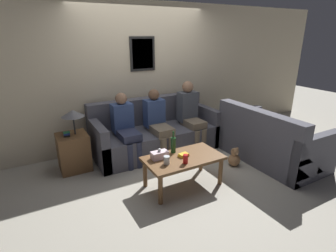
{
  "coord_description": "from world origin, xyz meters",
  "views": [
    {
      "loc": [
        -1.96,
        -3.47,
        2.04
      ],
      "look_at": [
        -0.1,
        -0.11,
        0.69
      ],
      "focal_mm": 28.0,
      "sensor_mm": 36.0,
      "label": 1
    }
  ],
  "objects_px": {
    "couch_main": "(155,134)",
    "wine_bottle": "(173,144)",
    "coffee_table": "(183,161)",
    "drinking_glass": "(167,160)",
    "couch_side": "(269,143)",
    "person_right": "(190,113)",
    "teddy_bear": "(234,158)",
    "person_left": "(125,126)",
    "person_middle": "(158,121)"
  },
  "relations": [
    {
      "from": "wine_bottle",
      "to": "couch_main",
      "type": "bearing_deg",
      "value": 77.36
    },
    {
      "from": "teddy_bear",
      "to": "coffee_table",
      "type": "bearing_deg",
      "value": -174.93
    },
    {
      "from": "couch_main",
      "to": "wine_bottle",
      "type": "distance_m",
      "value": 1.15
    },
    {
      "from": "coffee_table",
      "to": "wine_bottle",
      "type": "distance_m",
      "value": 0.27
    },
    {
      "from": "couch_main",
      "to": "couch_side",
      "type": "bearing_deg",
      "value": -41.6
    },
    {
      "from": "wine_bottle",
      "to": "person_right",
      "type": "bearing_deg",
      "value": 45.66
    },
    {
      "from": "person_left",
      "to": "person_middle",
      "type": "relative_size",
      "value": 0.99
    },
    {
      "from": "coffee_table",
      "to": "wine_bottle",
      "type": "height_order",
      "value": "wine_bottle"
    },
    {
      "from": "couch_side",
      "to": "person_right",
      "type": "xyz_separation_m",
      "value": [
        -0.85,
        1.14,
        0.35
      ]
    },
    {
      "from": "couch_side",
      "to": "person_left",
      "type": "distance_m",
      "value": 2.42
    },
    {
      "from": "person_left",
      "to": "person_right",
      "type": "xyz_separation_m",
      "value": [
        1.26,
        -0.03,
        0.05
      ]
    },
    {
      "from": "teddy_bear",
      "to": "drinking_glass",
      "type": "bearing_deg",
      "value": -173.23
    },
    {
      "from": "couch_side",
      "to": "couch_main",
      "type": "bearing_deg",
      "value": 48.4
    },
    {
      "from": "couch_side",
      "to": "drinking_glass",
      "type": "distance_m",
      "value": 2.0
    },
    {
      "from": "person_right",
      "to": "couch_side",
      "type": "bearing_deg",
      "value": -53.41
    },
    {
      "from": "coffee_table",
      "to": "person_right",
      "type": "relative_size",
      "value": 0.87
    },
    {
      "from": "person_left",
      "to": "teddy_bear",
      "type": "bearing_deg",
      "value": -35.66
    },
    {
      "from": "couch_main",
      "to": "wine_bottle",
      "type": "height_order",
      "value": "couch_main"
    },
    {
      "from": "person_left",
      "to": "coffee_table",
      "type": "bearing_deg",
      "value": -70.07
    },
    {
      "from": "couch_side",
      "to": "coffee_table",
      "type": "xyz_separation_m",
      "value": [
        -1.69,
        0.03,
        0.07
      ]
    },
    {
      "from": "person_middle",
      "to": "wine_bottle",
      "type": "bearing_deg",
      "value": -103.23
    },
    {
      "from": "wine_bottle",
      "to": "person_middle",
      "type": "bearing_deg",
      "value": 76.77
    },
    {
      "from": "couch_main",
      "to": "wine_bottle",
      "type": "relative_size",
      "value": 7.08
    },
    {
      "from": "person_middle",
      "to": "person_left",
      "type": "bearing_deg",
      "value": 176.81
    },
    {
      "from": "person_right",
      "to": "coffee_table",
      "type": "bearing_deg",
      "value": -127.28
    },
    {
      "from": "couch_main",
      "to": "coffee_table",
      "type": "height_order",
      "value": "couch_main"
    },
    {
      "from": "drinking_glass",
      "to": "person_right",
      "type": "relative_size",
      "value": 0.09
    },
    {
      "from": "drinking_glass",
      "to": "couch_main",
      "type": "bearing_deg",
      "value": 69.91
    },
    {
      "from": "couch_main",
      "to": "person_right",
      "type": "bearing_deg",
      "value": -16.02
    },
    {
      "from": "couch_side",
      "to": "person_right",
      "type": "relative_size",
      "value": 1.36
    },
    {
      "from": "person_right",
      "to": "teddy_bear",
      "type": "distance_m",
      "value": 1.16
    },
    {
      "from": "coffee_table",
      "to": "couch_main",
      "type": "bearing_deg",
      "value": 81.25
    },
    {
      "from": "person_middle",
      "to": "teddy_bear",
      "type": "relative_size",
      "value": 3.7
    },
    {
      "from": "drinking_glass",
      "to": "teddy_bear",
      "type": "xyz_separation_m",
      "value": [
        1.34,
        0.16,
        -0.36
      ]
    },
    {
      "from": "couch_side",
      "to": "wine_bottle",
      "type": "distance_m",
      "value": 1.77
    },
    {
      "from": "wine_bottle",
      "to": "teddy_bear",
      "type": "relative_size",
      "value": 1.02
    },
    {
      "from": "couch_side",
      "to": "person_middle",
      "type": "distance_m",
      "value": 1.92
    },
    {
      "from": "person_left",
      "to": "person_middle",
      "type": "height_order",
      "value": "person_middle"
    },
    {
      "from": "couch_side",
      "to": "drinking_glass",
      "type": "relative_size",
      "value": 15.34
    },
    {
      "from": "couch_main",
      "to": "drinking_glass",
      "type": "xyz_separation_m",
      "value": [
        -0.5,
        -1.36,
        0.18
      ]
    },
    {
      "from": "couch_side",
      "to": "teddy_bear",
      "type": "relative_size",
      "value": 5.4
    },
    {
      "from": "coffee_table",
      "to": "drinking_glass",
      "type": "bearing_deg",
      "value": -167.41
    },
    {
      "from": "couch_main",
      "to": "wine_bottle",
      "type": "bearing_deg",
      "value": -102.64
    },
    {
      "from": "couch_side",
      "to": "wine_bottle",
      "type": "xyz_separation_m",
      "value": [
        -1.74,
        0.23,
        0.25
      ]
    },
    {
      "from": "person_middle",
      "to": "drinking_glass",
      "type": "bearing_deg",
      "value": -111.66
    },
    {
      "from": "couch_side",
      "to": "coffee_table",
      "type": "distance_m",
      "value": 1.69
    },
    {
      "from": "coffee_table",
      "to": "teddy_bear",
      "type": "distance_m",
      "value": 1.08
    },
    {
      "from": "wine_bottle",
      "to": "person_middle",
      "type": "relative_size",
      "value": 0.28
    },
    {
      "from": "drinking_glass",
      "to": "person_middle",
      "type": "bearing_deg",
      "value": 68.34
    },
    {
      "from": "drinking_glass",
      "to": "couch_side",
      "type": "bearing_deg",
      "value": 1.11
    }
  ]
}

